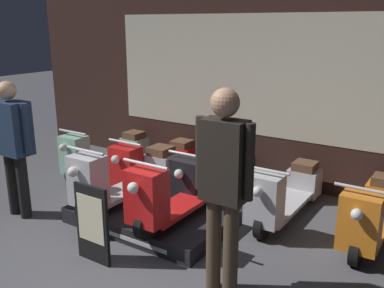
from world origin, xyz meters
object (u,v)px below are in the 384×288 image
object	(u,v)px
scooter_backrow_1	(156,164)
person_right_browsing	(223,179)
scooter_backrow_3	(285,193)
person_left_browsing	(12,137)
scooter_display_right	(183,190)
scooter_display_left	(127,176)
price_sign_board	(92,224)
scooter_backrow_0	(106,153)
scooter_backrow_2	(214,177)
scooter_backrow_4	(372,212)

from	to	relation	value
scooter_backrow_1	person_right_browsing	size ratio (longest dim) A/B	0.96
scooter_backrow_3	person_left_browsing	xyz separation A→B (m)	(-2.71, -1.72, 0.67)
scooter_display_right	person_left_browsing	world-z (taller)	person_left_browsing
scooter_display_left	person_left_browsing	bearing A→B (deg)	-145.07
person_left_browsing	price_sign_board	distance (m)	1.65
scooter_display_right	scooter_backrow_0	distance (m)	2.34
scooter_display_right	person_right_browsing	xyz separation A→B (m)	(0.92, -0.75, 0.55)
scooter_backrow_1	scooter_backrow_2	distance (m)	0.98
person_right_browsing	scooter_backrow_3	bearing A→B (deg)	93.39
scooter_display_right	scooter_backrow_4	bearing A→B (deg)	28.23
person_left_browsing	price_sign_board	world-z (taller)	person_left_browsing
scooter_display_left	scooter_display_right	bearing A→B (deg)	0.00
scooter_display_left	scooter_backrow_0	world-z (taller)	scooter_display_left
price_sign_board	scooter_display_left	bearing A→B (deg)	113.99
scooter_backrow_2	scooter_backrow_4	bearing A→B (deg)	0.00
scooter_backrow_0	scooter_backrow_4	bearing A→B (deg)	0.00
scooter_display_left	person_left_browsing	world-z (taller)	person_left_browsing
scooter_backrow_2	scooter_backrow_4	xyz separation A→B (m)	(1.96, 0.00, 0.00)
scooter_backrow_2	scooter_backrow_4	world-z (taller)	same
person_left_browsing	scooter_backrow_4	bearing A→B (deg)	24.96
scooter_display_right	price_sign_board	distance (m)	1.08
person_left_browsing	person_right_browsing	size ratio (longest dim) A/B	0.92
scooter_display_right	person_right_browsing	world-z (taller)	person_right_browsing
scooter_backrow_2	scooter_display_left	bearing A→B (deg)	-124.09
scooter_backrow_0	scooter_backrow_3	xyz separation A→B (m)	(2.95, 0.00, 0.00)
scooter_display_right	scooter_backrow_0	size ratio (longest dim) A/B	1.00
scooter_backrow_1	person_left_browsing	bearing A→B (deg)	-113.57
scooter_backrow_1	scooter_backrow_4	bearing A→B (deg)	0.00
scooter_backrow_0	scooter_backrow_2	distance (m)	1.96
scooter_backrow_1	person_right_browsing	distance (m)	2.79
scooter_display_left	person_left_browsing	xyz separation A→B (m)	(-1.08, -0.75, 0.49)
scooter_backrow_1	person_right_browsing	bearing A→B (deg)	-39.79
scooter_display_right	person_right_browsing	size ratio (longest dim) A/B	0.96
scooter_display_left	scooter_backrow_3	xyz separation A→B (m)	(1.64, 0.97, -0.18)
scooter_display_right	scooter_backrow_2	bearing A→B (deg)	99.41
scooter_display_left	scooter_backrow_4	size ratio (longest dim) A/B	1.00
scooter_backrow_4	person_right_browsing	world-z (taller)	person_right_browsing
scooter_backrow_2	scooter_backrow_3	size ratio (longest dim) A/B	1.00
scooter_backrow_0	person_right_browsing	size ratio (longest dim) A/B	0.96
scooter_display_right	person_right_browsing	distance (m)	1.31
person_right_browsing	price_sign_board	xyz separation A→B (m)	(-1.29, -0.26, -0.64)
scooter_display_right	scooter_backrow_2	distance (m)	1.00
scooter_backrow_4	price_sign_board	world-z (taller)	scooter_backrow_4
scooter_display_left	scooter_backrow_2	size ratio (longest dim) A/B	1.00
scooter_display_right	price_sign_board	world-z (taller)	scooter_display_right
price_sign_board	scooter_backrow_1	bearing A→B (deg)	111.42
scooter_display_left	scooter_backrow_0	size ratio (longest dim) A/B	1.00
scooter_display_left	scooter_backrow_4	bearing A→B (deg)	20.29
scooter_display_left	scooter_backrow_2	world-z (taller)	scooter_display_left
person_left_browsing	scooter_display_right	bearing A→B (deg)	21.67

